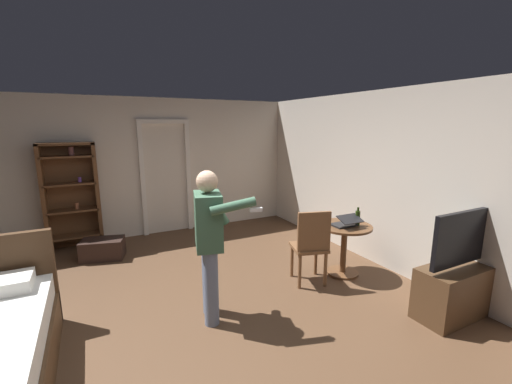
% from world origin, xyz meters
% --- Properties ---
extents(ground_plane, '(7.33, 7.33, 0.00)m').
position_xyz_m(ground_plane, '(0.00, 0.00, 0.00)').
color(ground_plane, brown).
extents(wall_back, '(5.95, 0.12, 2.51)m').
position_xyz_m(wall_back, '(0.00, 3.39, 1.26)').
color(wall_back, silver).
rests_on(wall_back, ground_plane).
extents(wall_right, '(0.12, 6.90, 2.51)m').
position_xyz_m(wall_right, '(2.92, 0.00, 1.26)').
color(wall_right, silver).
rests_on(wall_right, ground_plane).
extents(doorway_frame, '(0.93, 0.08, 2.13)m').
position_xyz_m(doorway_frame, '(0.42, 3.31, 1.22)').
color(doorway_frame, white).
rests_on(doorway_frame, ground_plane).
extents(bookshelf, '(0.82, 0.32, 1.76)m').
position_xyz_m(bookshelf, '(-1.14, 3.16, 0.95)').
color(bookshelf, brown).
rests_on(bookshelf, ground_plane).
extents(tv_flatscreen, '(0.98, 0.40, 1.18)m').
position_xyz_m(tv_flatscreen, '(2.56, -0.96, 0.36)').
color(tv_flatscreen, '#4C331E').
rests_on(tv_flatscreen, ground_plane).
extents(side_table, '(0.72, 0.72, 0.70)m').
position_xyz_m(side_table, '(2.17, 0.37, 0.48)').
color(side_table, brown).
rests_on(side_table, ground_plane).
extents(laptop, '(0.32, 0.33, 0.16)m').
position_xyz_m(laptop, '(2.14, 0.32, 0.75)').
color(laptop, black).
rests_on(laptop, side_table).
extents(bottle_on_table, '(0.06, 0.06, 0.25)m').
position_xyz_m(bottle_on_table, '(2.31, 0.29, 0.81)').
color(bottle_on_table, '#22360E').
rests_on(bottle_on_table, side_table).
extents(wooden_chair, '(0.52, 0.52, 0.99)m').
position_xyz_m(wooden_chair, '(1.59, 0.33, 0.54)').
color(wooden_chair, brown).
rests_on(wooden_chair, ground_plane).
extents(person_blue_shirt, '(0.60, 0.66, 1.59)m').
position_xyz_m(person_blue_shirt, '(0.20, 0.19, 0.91)').
color(person_blue_shirt, slate).
rests_on(person_blue_shirt, ground_plane).
extents(suitcase_dark, '(0.68, 0.52, 0.31)m').
position_xyz_m(suitcase_dark, '(-0.77, 2.46, 0.15)').
color(suitcase_dark, black).
rests_on(suitcase_dark, ground_plane).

